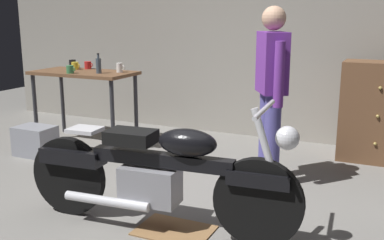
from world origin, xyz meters
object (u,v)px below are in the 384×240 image
(wooden_dresser, at_px, (379,112))
(bottle, at_px, (99,65))
(mug_black_matte, at_px, (73,64))
(mug_white_ceramic, at_px, (120,68))
(person_standing, at_px, (271,88))
(mug_green_speckled, at_px, (70,69))
(motorcycle, at_px, (158,172))
(mug_red_diner, at_px, (88,65))
(mug_yellow_tall, at_px, (75,66))
(storage_bin, at_px, (35,141))

(wooden_dresser, relative_size, bottle, 4.56)
(mug_black_matte, bearing_deg, mug_white_ceramic, -7.15)
(person_standing, relative_size, mug_green_speckled, 13.83)
(person_standing, distance_m, mug_black_matte, 2.94)
(bottle, bearing_deg, person_standing, -9.82)
(motorcycle, xyz_separation_m, mug_red_diner, (-2.15, 2.03, 0.50))
(motorcycle, distance_m, mug_yellow_tall, 3.00)
(person_standing, relative_size, mug_white_ceramic, 14.66)
(person_standing, xyz_separation_m, mug_red_diner, (-2.63, 0.71, 0.02))
(wooden_dresser, distance_m, mug_black_matte, 3.82)
(wooden_dresser, bearing_deg, mug_red_diner, -172.64)
(mug_white_ceramic, height_order, mug_green_speckled, mug_white_ceramic)
(mug_green_speckled, distance_m, bottle, 0.35)
(wooden_dresser, distance_m, mug_white_ceramic, 3.05)
(person_standing, distance_m, mug_green_speckled, 2.55)
(wooden_dresser, relative_size, storage_bin, 2.50)
(storage_bin, distance_m, mug_green_speckled, 0.94)
(mug_black_matte, height_order, bottle, bottle)
(person_standing, height_order, mug_black_matte, person_standing)
(mug_black_matte, bearing_deg, mug_red_diner, 6.92)
(mug_black_matte, bearing_deg, storage_bin, -79.14)
(person_standing, distance_m, mug_white_ceramic, 2.14)
(mug_black_matte, xyz_separation_m, mug_green_speckled, (0.32, -0.44, -0.01))
(mug_red_diner, relative_size, mug_black_matte, 0.98)
(person_standing, bearing_deg, mug_black_matte, 46.38)
(storage_bin, bearing_deg, motorcycle, -25.41)
(mug_white_ceramic, bearing_deg, mug_green_speckled, -144.85)
(mug_black_matte, height_order, mug_yellow_tall, mug_black_matte)
(bottle, bearing_deg, mug_green_speckled, -154.69)
(mug_black_matte, relative_size, mug_green_speckled, 1.02)
(mug_red_diner, bearing_deg, mug_yellow_tall, -133.03)
(bottle, bearing_deg, wooden_dresser, 13.94)
(mug_red_diner, xyz_separation_m, mug_yellow_tall, (-0.11, -0.12, -0.00))
(mug_black_matte, distance_m, bottle, 0.70)
(person_standing, bearing_deg, mug_white_ceramic, 44.04)
(wooden_dresser, height_order, mug_red_diner, wooden_dresser)
(motorcycle, xyz_separation_m, wooden_dresser, (1.38, 2.48, 0.10))
(wooden_dresser, distance_m, bottle, 3.26)
(motorcycle, height_order, bottle, bottle)
(motorcycle, distance_m, storage_bin, 2.45)
(wooden_dresser, xyz_separation_m, mug_white_ceramic, (-2.96, -0.58, 0.41))
(mug_white_ceramic, bearing_deg, bottle, -131.74)
(storage_bin, relative_size, mug_green_speckled, 3.64)
(storage_bin, xyz_separation_m, mug_yellow_tall, (-0.07, 0.87, 0.78))
(wooden_dresser, xyz_separation_m, storage_bin, (-3.58, -1.44, -0.38))
(storage_bin, height_order, mug_black_matte, mug_black_matte)
(wooden_dresser, bearing_deg, mug_green_speckled, -164.97)
(motorcycle, xyz_separation_m, mug_yellow_tall, (-2.26, 1.91, 0.50))
(mug_green_speckled, bearing_deg, mug_black_matte, 125.99)
(mug_yellow_tall, bearing_deg, mug_red_diner, 46.97)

